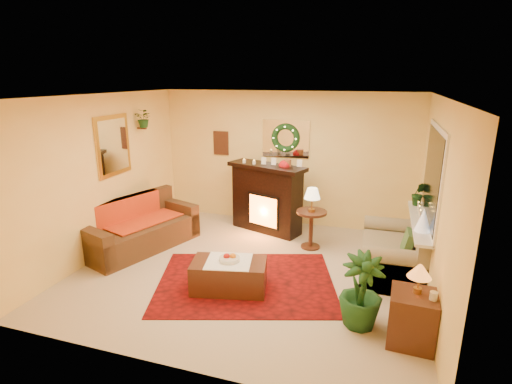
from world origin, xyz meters
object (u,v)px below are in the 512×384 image
(fireplace, at_px, (267,203))
(loveseat, at_px, (393,246))
(sofa, at_px, (140,224))
(coffee_table, at_px, (229,276))
(end_table_square, at_px, (412,321))
(side_table_round, at_px, (311,230))

(fireplace, xyz_separation_m, loveseat, (2.27, -1.07, -0.13))
(sofa, bearing_deg, fireplace, 57.50)
(coffee_table, bearing_deg, end_table_square, -23.23)
(fireplace, relative_size, side_table_round, 2.00)
(end_table_square, relative_size, coffee_table, 0.59)
(side_table_round, bearing_deg, end_table_square, -55.49)
(loveseat, distance_m, side_table_round, 1.42)
(sofa, height_order, fireplace, fireplace)
(sofa, xyz_separation_m, fireplace, (1.83, 1.45, 0.12))
(sofa, relative_size, fireplace, 1.48)
(fireplace, xyz_separation_m, coffee_table, (0.14, -2.32, -0.34))
(sofa, xyz_separation_m, end_table_square, (4.30, -1.32, -0.16))
(sofa, bearing_deg, end_table_square, 2.12)
(sofa, height_order, side_table_round, sofa)
(loveseat, relative_size, end_table_square, 2.51)
(fireplace, bearing_deg, end_table_square, -29.23)
(fireplace, bearing_deg, sofa, -122.68)
(sofa, distance_m, coffee_table, 2.16)
(loveseat, distance_m, end_table_square, 1.71)
(fireplace, distance_m, end_table_square, 3.72)
(fireplace, height_order, end_table_square, fireplace)
(sofa, bearing_deg, loveseat, 24.42)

